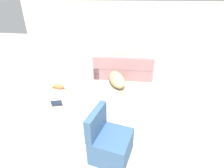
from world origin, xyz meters
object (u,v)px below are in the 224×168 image
(dog, at_px, (116,79))
(laptop_open, at_px, (57,106))
(cat, at_px, (58,86))
(couch, at_px, (123,70))
(side_chair, at_px, (109,142))

(dog, height_order, laptop_open, dog)
(cat, height_order, laptop_open, laptop_open)
(dog, height_order, cat, dog)
(couch, height_order, side_chair, side_chair)
(couch, xyz_separation_m, cat, (-1.87, -1.27, -0.19))
(couch, xyz_separation_m, side_chair, (0.18, -3.46, 0.05))
(cat, xyz_separation_m, side_chair, (2.06, -2.19, 0.23))
(cat, xyz_separation_m, laptop_open, (0.43, -1.00, -0.00))
(couch, distance_m, dog, 0.69)
(couch, xyz_separation_m, dog, (-0.13, -0.68, -0.06))
(laptop_open, relative_size, side_chair, 0.40)
(cat, distance_m, side_chair, 3.01)
(dog, xyz_separation_m, side_chair, (0.32, -2.78, 0.11))
(couch, height_order, cat, couch)
(couch, bearing_deg, dog, 74.95)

